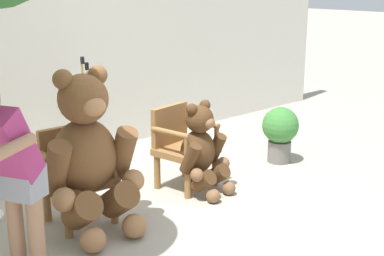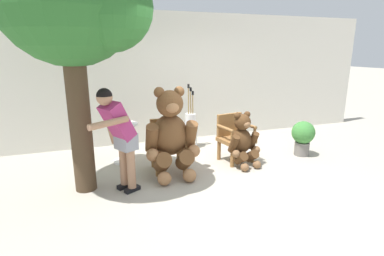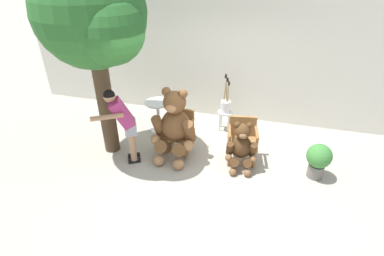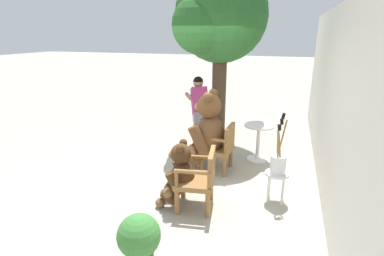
% 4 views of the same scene
% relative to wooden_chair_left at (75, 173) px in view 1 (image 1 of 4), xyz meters
% --- Properties ---
extents(ground_plane, '(60.00, 60.00, 0.00)m').
position_rel_wooden_chair_left_xyz_m(ground_plane, '(0.64, -0.66, -0.46)').
color(ground_plane, '#A8A091').
extents(back_wall, '(10.00, 0.16, 2.80)m').
position_rel_wooden_chair_left_xyz_m(back_wall, '(0.64, 1.74, 0.94)').
color(back_wall, silver).
rests_on(back_wall, ground).
extents(wooden_chair_left, '(0.58, 0.54, 0.86)m').
position_rel_wooden_chair_left_xyz_m(wooden_chair_left, '(0.00, 0.00, 0.00)').
color(wooden_chair_left, olive).
rests_on(wooden_chair_left, ground).
extents(wooden_chair_right, '(0.64, 0.60, 0.86)m').
position_rel_wooden_chair_left_xyz_m(wooden_chair_right, '(1.27, -0.00, 0.00)').
color(wooden_chair_right, olive).
rests_on(wooden_chair_right, ground).
extents(teddy_bear_large, '(0.87, 0.83, 1.45)m').
position_rel_wooden_chair_left_xyz_m(teddy_bear_large, '(-0.01, -0.26, 0.25)').
color(teddy_bear_large, brown).
rests_on(teddy_bear_large, ground).
extents(teddy_bear_small, '(0.59, 0.59, 0.97)m').
position_rel_wooden_chair_left_xyz_m(teddy_bear_small, '(1.29, -0.29, 0.01)').
color(teddy_bear_small, '#4C3019').
rests_on(teddy_bear_small, ground).
extents(person_visitor, '(0.67, 0.71, 1.53)m').
position_rel_wooden_chair_left_xyz_m(person_visitor, '(-0.86, -0.64, 0.45)').
color(person_visitor, black).
rests_on(person_visitor, ground).
extents(white_stool, '(0.34, 0.34, 0.46)m').
position_rel_wooden_chair_left_xyz_m(white_stool, '(0.77, 1.02, -0.11)').
color(white_stool, silver).
rests_on(white_stool, ground).
extents(brush_bucket, '(0.22, 0.22, 0.88)m').
position_rel_wooden_chair_left_xyz_m(brush_bucket, '(0.77, 1.02, 0.17)').
color(brush_bucket, white).
rests_on(brush_bucket, white_stool).
extents(potted_plant, '(0.44, 0.44, 0.68)m').
position_rel_wooden_chair_left_xyz_m(potted_plant, '(2.66, -0.21, -0.07)').
color(potted_plant, slate).
rests_on(potted_plant, ground).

